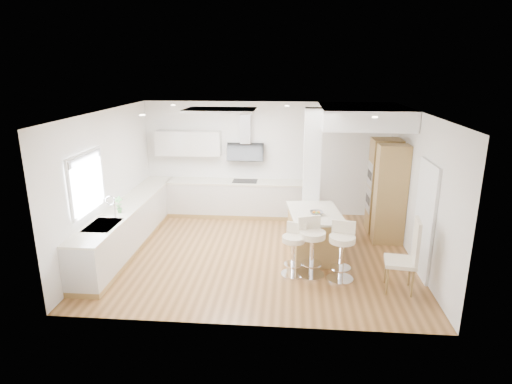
# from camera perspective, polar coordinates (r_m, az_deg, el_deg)

# --- Properties ---
(ground) EXTENTS (6.00, 6.00, 0.00)m
(ground) POSITION_cam_1_polar(r_m,az_deg,el_deg) (8.67, 0.29, -8.15)
(ground) COLOR #9C6A3A
(ground) RESTS_ON ground
(ceiling) EXTENTS (6.00, 5.00, 0.02)m
(ceiling) POSITION_cam_1_polar(r_m,az_deg,el_deg) (8.67, 0.29, -8.15)
(ceiling) COLOR white
(ceiling) RESTS_ON ground
(wall_back) EXTENTS (6.00, 0.04, 2.80)m
(wall_back) POSITION_cam_1_polar(r_m,az_deg,el_deg) (10.61, 1.37, 4.42)
(wall_back) COLOR white
(wall_back) RESTS_ON ground
(wall_left) EXTENTS (0.04, 5.00, 2.80)m
(wall_left) POSITION_cam_1_polar(r_m,az_deg,el_deg) (8.93, -19.26, 1.18)
(wall_left) COLOR white
(wall_left) RESTS_ON ground
(wall_right) EXTENTS (0.04, 5.00, 2.80)m
(wall_right) POSITION_cam_1_polar(r_m,az_deg,el_deg) (8.51, 20.89, 0.29)
(wall_right) COLOR white
(wall_right) RESTS_ON ground
(skylight) EXTENTS (4.10, 2.10, 0.06)m
(skylight) POSITION_cam_1_polar(r_m,az_deg,el_deg) (8.62, -4.70, 10.80)
(skylight) COLOR white
(skylight) RESTS_ON ground
(window_left) EXTENTS (0.06, 1.28, 1.07)m
(window_left) POSITION_cam_1_polar(r_m,az_deg,el_deg) (8.06, -21.69, 1.51)
(window_left) COLOR white
(window_left) RESTS_ON ground
(doorway_right) EXTENTS (0.05, 1.00, 2.10)m
(doorway_right) POSITION_cam_1_polar(r_m,az_deg,el_deg) (8.07, 21.54, -3.62)
(doorway_right) COLOR #453D36
(doorway_right) RESTS_ON ground
(counter_left) EXTENTS (0.63, 4.50, 1.35)m
(counter_left) POSITION_cam_1_polar(r_m,az_deg,el_deg) (9.30, -16.46, -4.08)
(counter_left) COLOR #A78347
(counter_left) RESTS_ON ground
(counter_back) EXTENTS (3.62, 0.63, 2.50)m
(counter_back) POSITION_cam_1_polar(r_m,az_deg,el_deg) (10.61, -3.68, 0.46)
(counter_back) COLOR #A78347
(counter_back) RESTS_ON ground
(pillar) EXTENTS (0.35, 0.35, 2.80)m
(pillar) POSITION_cam_1_polar(r_m,az_deg,el_deg) (9.10, 7.39, 2.24)
(pillar) COLOR white
(pillar) RESTS_ON ground
(soffit) EXTENTS (1.78, 2.20, 0.40)m
(soffit) POSITION_cam_1_polar(r_m,az_deg,el_deg) (9.43, 14.03, 9.82)
(soffit) COLOR white
(soffit) RESTS_ON ground
(oven_column) EXTENTS (0.63, 1.21, 2.10)m
(oven_column) POSITION_cam_1_polar(r_m,az_deg,el_deg) (9.67, 16.92, 0.36)
(oven_column) COLOR #A78347
(oven_column) RESTS_ON ground
(peninsula) EXTENTS (1.14, 1.57, 0.95)m
(peninsula) POSITION_cam_1_polar(r_m,az_deg,el_deg) (8.54, 7.76, -5.44)
(peninsula) COLOR #A78347
(peninsula) RESTS_ON ground
(bar_stool_a) EXTENTS (0.54, 0.54, 0.95)m
(bar_stool_a) POSITION_cam_1_polar(r_m,az_deg,el_deg) (7.65, 5.07, -7.33)
(bar_stool_a) COLOR white
(bar_stool_a) RESTS_ON ground
(bar_stool_b) EXTENTS (0.61, 0.61, 1.07)m
(bar_stool_b) POSITION_cam_1_polar(r_m,az_deg,el_deg) (7.64, 7.42, -6.89)
(bar_stool_b) COLOR white
(bar_stool_b) RESTS_ON ground
(bar_stool_c) EXTENTS (0.55, 0.55, 1.04)m
(bar_stool_c) POSITION_cam_1_polar(r_m,az_deg,el_deg) (7.59, 11.36, -7.38)
(bar_stool_c) COLOR white
(bar_stool_c) RESTS_ON ground
(dining_chair) EXTENTS (0.55, 0.55, 1.26)m
(dining_chair) POSITION_cam_1_polar(r_m,az_deg,el_deg) (7.46, 19.63, -7.74)
(dining_chair) COLOR #F1E2C4
(dining_chair) RESTS_ON ground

